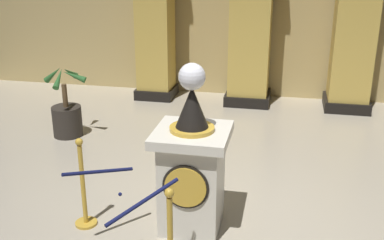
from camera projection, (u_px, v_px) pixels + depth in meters
name	position (u px, v px, depth m)	size (l,w,h in m)	color
ground_plane	(208.00, 227.00, 5.15)	(12.04, 12.04, 0.00)	#B2A893
back_wall	(254.00, 0.00, 9.20)	(12.04, 0.16, 3.82)	tan
pedestal_clock	(192.00, 167.00, 4.94)	(0.77, 0.77, 1.82)	silver
stanchion_near	(84.00, 196.00, 5.08)	(0.24, 0.24, 1.03)	gold
velvet_rope	(120.00, 186.00, 4.39)	(1.11, 1.10, 0.22)	#141947
column_left	(155.00, 6.00, 9.06)	(0.78, 0.78, 3.67)	black
column_right	(357.00, 11.00, 8.35)	(0.86, 0.86, 3.67)	black
column_centre_rear	(252.00, 8.00, 8.70)	(0.89, 0.89, 3.67)	black
potted_palm_left	(67.00, 115.00, 7.56)	(0.74, 0.73, 1.16)	#2D2823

